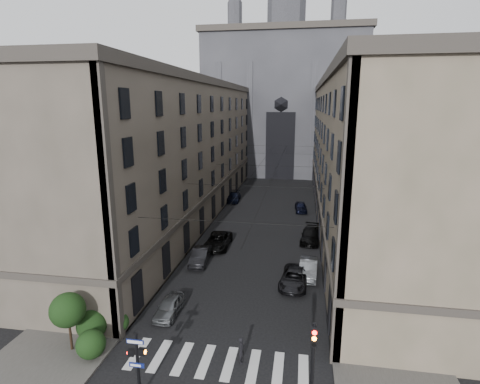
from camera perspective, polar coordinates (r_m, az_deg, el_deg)
The scene contains 19 objects.
sidewalk_left at distance 55.04m, azimuth -6.91°, elevation -3.20°, with size 7.00×80.00×0.15m, color #383533.
sidewalk_right at distance 53.22m, azimuth 15.41°, elevation -4.17°, with size 7.00×80.00×0.15m, color #383533.
zebra_crossing at distance 25.45m, azimuth -3.46°, elevation -24.46°, with size 11.00×3.20×0.01m, color beige.
building_left at distance 54.10m, azimuth -10.19°, elevation 6.43°, with size 13.60×60.60×18.85m.
building_right at distance 51.71m, azimuth 19.29°, elevation 5.59°, with size 13.60×60.60×18.85m.
gothic_tower at distance 89.69m, azimuth 6.76°, elevation 14.58°, with size 35.00×23.00×58.00m.
pedestrian_signal_left at distance 22.40m, azimuth -15.38°, elevation -23.53°, with size 1.02×0.38×4.00m.
traffic_light_right at distance 20.58m, azimuth 11.04°, elevation -23.63°, with size 0.34×0.50×5.20m.
shrub_cluster at distance 27.45m, azimuth -22.51°, elevation -17.95°, with size 3.90×4.40×3.90m.
tram_wires at distance 51.12m, azimuth 4.14°, elevation 3.84°, with size 14.00×60.00×0.43m.
car_left_near at distance 30.06m, azimuth -10.71°, elevation -16.73°, with size 1.56×3.87×1.32m, color slate.
car_left_midnear at distance 38.13m, azimuth -6.10°, elevation -9.70°, with size 1.59×4.55×1.50m, color black.
car_left_midfar at distance 41.97m, azimuth -3.37°, elevation -7.44°, with size 2.50×5.43×1.51m, color black.
car_left_far at distance 61.46m, azimuth -0.96°, elevation -0.75°, with size 1.98×4.87×1.41m, color black.
car_right_near at distance 35.81m, azimuth 10.35°, elevation -11.41°, with size 1.60×4.59×1.51m, color gray.
car_right_midnear at distance 34.00m, azimuth 8.30°, elevation -12.82°, with size 2.34×5.07×1.41m, color black.
car_right_midfar at distance 44.39m, azimuth 10.77°, elevation -6.46°, with size 2.18×5.35×1.55m, color black.
car_right_far at distance 56.24m, azimuth 9.25°, elevation -2.25°, with size 1.67×4.15×1.42m, color black.
pedestrian at distance 24.94m, azimuth 0.23°, elevation -22.94°, with size 0.61×0.40×1.68m, color black.
Camera 1 is at (4.71, -14.58, 15.56)m, focal length 28.00 mm.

